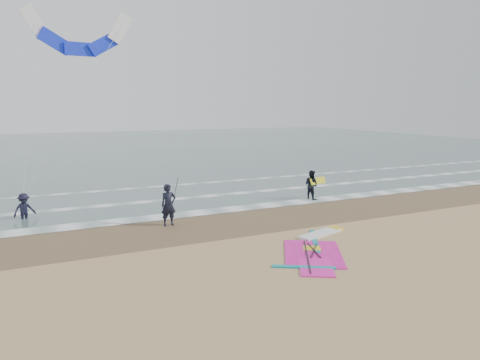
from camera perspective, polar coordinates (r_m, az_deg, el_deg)
name	(u,v)px	position (r m, az deg, el deg)	size (l,w,h in m)	color
ground	(325,257)	(16.40, 11.30, -10.01)	(120.00, 120.00, 0.00)	tan
sea_water	(115,147)	(61.32, -16.28, 4.20)	(120.00, 80.00, 0.02)	#47605E
wet_sand_band	(253,219)	(21.29, 1.69, -5.20)	(120.00, 5.00, 0.01)	brown
foam_waterline	(219,201)	(25.22, -2.85, -2.79)	(120.00, 9.15, 0.02)	white
windsurf_rig	(316,247)	(17.25, 10.16, -8.85)	(5.17, 4.89, 0.12)	white
person_standing	(169,205)	(20.17, -9.51, -3.31)	(0.72, 0.47, 1.97)	black
person_walking	(311,185)	(25.90, 9.48, -0.65)	(0.86, 0.67, 1.77)	black
person_wading	(24,203)	(23.54, -26.88, -2.75)	(1.07, 0.62, 1.66)	black
held_pole	(175,195)	(20.15, -8.72, -1.96)	(0.17, 0.86, 1.82)	black
carried_kiteboard	(318,181)	(26.01, 10.34, -0.10)	(1.30, 0.51, 0.39)	yellow
surf_kite	(79,38)	(26.66, -20.62, 17.36)	(6.35, 3.42, 9.81)	white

